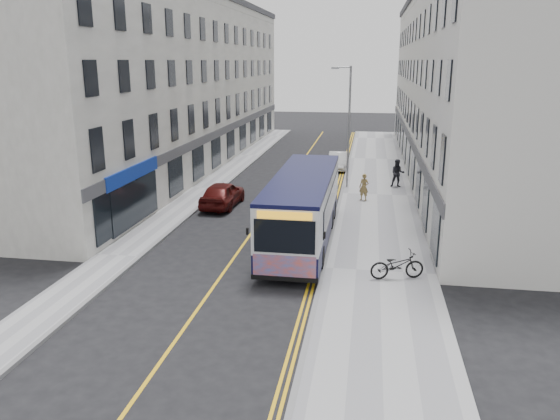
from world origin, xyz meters
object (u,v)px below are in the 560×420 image
(streetlamp, at_px, (348,123))
(city_bus, at_px, (303,206))
(car_white, at_px, (338,161))
(car_maroon, at_px, (222,194))
(pedestrian_near, at_px, (364,187))
(bicycle, at_px, (397,265))
(pedestrian_far, at_px, (398,173))

(streetlamp, relative_size, city_bus, 0.71)
(car_white, relative_size, car_maroon, 0.90)
(car_maroon, bearing_deg, pedestrian_near, -161.31)
(streetlamp, bearing_deg, bicycle, -80.32)
(pedestrian_far, height_order, car_white, pedestrian_far)
(car_white, bearing_deg, pedestrian_near, -79.54)
(city_bus, relative_size, car_maroon, 2.53)
(streetlamp, bearing_deg, car_white, 98.38)
(streetlamp, xyz_separation_m, pedestrian_far, (3.40, 0.37, -3.33))
(city_bus, bearing_deg, car_white, 88.42)
(bicycle, distance_m, car_maroon, 13.81)
(pedestrian_near, bearing_deg, bicycle, -62.91)
(pedestrian_near, bearing_deg, car_maroon, -143.41)
(streetlamp, relative_size, car_maroon, 1.81)
(pedestrian_far, xyz_separation_m, car_white, (-4.37, 6.21, -0.40))
(car_white, height_order, car_maroon, car_maroon)
(city_bus, height_order, pedestrian_far, city_bus)
(streetlamp, xyz_separation_m, car_white, (-0.97, 6.58, -3.72))
(bicycle, bearing_deg, car_maroon, 28.49)
(pedestrian_far, bearing_deg, car_maroon, -148.22)
(bicycle, xyz_separation_m, pedestrian_near, (-1.47, 12.28, 0.26))
(pedestrian_far, bearing_deg, pedestrian_near, -118.24)
(bicycle, relative_size, pedestrian_far, 1.13)
(bicycle, bearing_deg, pedestrian_near, -9.01)
(city_bus, bearing_deg, pedestrian_far, 68.17)
(bicycle, relative_size, car_maroon, 0.48)
(streetlamp, distance_m, bicycle, 16.59)
(car_white, bearing_deg, pedestrian_far, -56.61)
(car_maroon, bearing_deg, pedestrian_far, -145.77)
(streetlamp, bearing_deg, pedestrian_far, 6.24)
(city_bus, bearing_deg, streetlamp, 82.87)
(city_bus, bearing_deg, pedestrian_near, 71.52)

